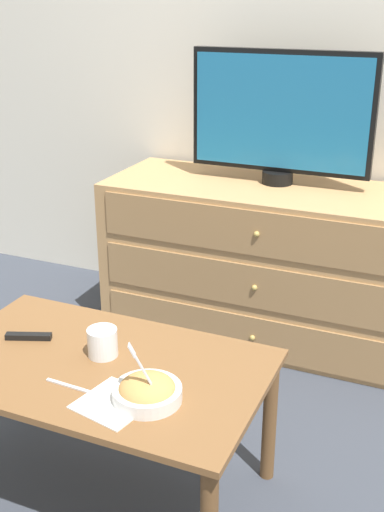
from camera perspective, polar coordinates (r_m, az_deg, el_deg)
name	(u,v)px	position (r m, az deg, el deg)	size (l,w,h in m)	color
ground_plane	(300,308)	(3.24, 9.54, -4.56)	(12.00, 12.00, 0.00)	#383D47
wall_back	(321,31)	(2.92, 11.37, 19.04)	(12.00, 0.05, 2.60)	silver
dresser	(274,263)	(2.84, 7.28, -0.66)	(1.47, 0.56, 0.69)	tan
tv	(281,115)	(2.73, 7.90, 12.29)	(0.77, 0.13, 0.55)	black
coffee_table	(101,382)	(1.93, -8.13, -11.03)	(0.96, 0.58, 0.46)	brown
takeout_bowl	(147,391)	(1.71, -4.01, -11.89)	(0.18, 0.18, 0.18)	silver
drink_cup	(103,344)	(1.91, -7.95, -7.75)	(0.09, 0.09, 0.09)	beige
napkin	(114,403)	(1.72, -6.94, -12.82)	(0.21, 0.21, 0.00)	white
knife	(75,388)	(1.80, -10.36, -11.44)	(0.19, 0.02, 0.01)	silver
remote_control	(29,336)	(2.06, -14.32, -6.94)	(0.14, 0.08, 0.02)	black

